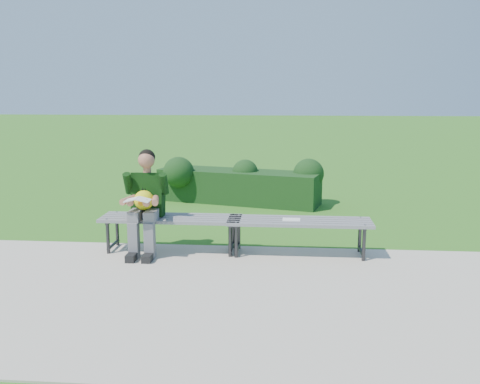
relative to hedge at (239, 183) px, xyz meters
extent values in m
plane|color=#327D25|center=(-0.11, -2.93, -0.37)|extent=(80.00, 80.00, 0.00)
cube|color=#BCB29E|center=(-0.11, -4.68, -0.36)|extent=(30.00, 3.50, 0.02)
cube|color=#1D4017|center=(-0.02, 0.02, -0.07)|extent=(3.12, 1.51, 0.60)
sphere|color=#1D4017|center=(-1.13, -0.08, 0.20)|extent=(0.71, 0.71, 0.58)
sphere|color=#1D4017|center=(0.11, 0.01, 0.20)|extent=(0.59, 0.59, 0.48)
sphere|color=#1D4017|center=(1.28, -0.07, 0.20)|extent=(0.69, 0.69, 0.56)
cube|color=gray|center=(-0.59, -3.42, 0.08)|extent=(1.80, 0.08, 0.04)
cube|color=gray|center=(-0.59, -3.32, 0.08)|extent=(1.80, 0.08, 0.04)
cube|color=gray|center=(-0.59, -3.21, 0.08)|extent=(1.80, 0.08, 0.04)
cube|color=gray|center=(-0.59, -3.11, 0.08)|extent=(1.80, 0.09, 0.04)
cube|color=gray|center=(-0.59, -3.01, 0.08)|extent=(1.80, 0.09, 0.04)
cylinder|color=#2D2D30|center=(-1.37, -3.40, -0.15)|extent=(0.04, 0.04, 0.41)
cylinder|color=#2D2D30|center=(-1.37, -3.02, -0.15)|extent=(0.04, 0.04, 0.41)
cylinder|color=#2D2D30|center=(-1.37, -3.21, 0.04)|extent=(0.04, 0.42, 0.04)
cylinder|color=#2D2D30|center=(-1.37, -3.21, -0.29)|extent=(0.04, 0.42, 0.04)
cylinder|color=gray|center=(-1.37, -3.42, 0.10)|extent=(0.02, 0.02, 0.01)
cylinder|color=gray|center=(-1.37, -3.01, 0.10)|extent=(0.02, 0.02, 0.01)
cylinder|color=#2D2D30|center=(0.19, -3.40, -0.15)|extent=(0.04, 0.04, 0.41)
cylinder|color=#2D2D30|center=(0.19, -3.02, -0.15)|extent=(0.04, 0.04, 0.41)
cylinder|color=#2D2D30|center=(0.19, -3.21, 0.04)|extent=(0.04, 0.42, 0.04)
cylinder|color=#2D2D30|center=(0.19, -3.21, -0.29)|extent=(0.04, 0.42, 0.04)
cylinder|color=gray|center=(0.19, -3.42, 0.10)|extent=(0.02, 0.02, 0.01)
cylinder|color=gray|center=(0.19, -3.01, 0.10)|extent=(0.02, 0.02, 0.01)
cube|color=gray|center=(1.04, -3.45, 0.08)|extent=(1.80, 0.08, 0.04)
cube|color=gray|center=(1.04, -3.34, 0.08)|extent=(1.80, 0.08, 0.04)
cube|color=gray|center=(1.04, -3.24, 0.08)|extent=(1.80, 0.08, 0.04)
cube|color=gray|center=(1.04, -3.14, 0.08)|extent=(1.80, 0.09, 0.04)
cube|color=gray|center=(1.04, -3.03, 0.08)|extent=(1.80, 0.09, 0.04)
cylinder|color=#2D2D30|center=(0.26, -3.43, -0.15)|extent=(0.04, 0.04, 0.41)
cylinder|color=#2D2D30|center=(0.26, -3.05, -0.15)|extent=(0.04, 0.04, 0.41)
cylinder|color=#2D2D30|center=(0.26, -3.24, 0.04)|extent=(0.04, 0.42, 0.04)
cylinder|color=#2D2D30|center=(0.26, -3.24, -0.29)|extent=(0.04, 0.42, 0.04)
cylinder|color=gray|center=(0.26, -3.45, 0.10)|extent=(0.02, 0.02, 0.01)
cylinder|color=gray|center=(0.26, -3.03, 0.10)|extent=(0.02, 0.02, 0.01)
cylinder|color=#2D2D30|center=(1.82, -3.43, -0.15)|extent=(0.04, 0.04, 0.41)
cylinder|color=#2D2D30|center=(1.82, -3.05, -0.15)|extent=(0.04, 0.04, 0.41)
cylinder|color=#2D2D30|center=(1.82, -3.24, 0.04)|extent=(0.04, 0.42, 0.04)
cylinder|color=#2D2D30|center=(1.82, -3.24, -0.29)|extent=(0.04, 0.42, 0.04)
cylinder|color=gray|center=(1.82, -3.45, 0.10)|extent=(0.02, 0.02, 0.01)
cylinder|color=gray|center=(1.82, -3.03, 0.10)|extent=(0.02, 0.02, 0.01)
cube|color=gray|center=(-0.99, -3.37, 0.16)|extent=(0.14, 0.42, 0.13)
cube|color=gray|center=(-0.79, -3.37, 0.16)|extent=(0.14, 0.42, 0.13)
cube|color=gray|center=(-0.99, -3.55, -0.13)|extent=(0.12, 0.13, 0.45)
cube|color=gray|center=(-0.79, -3.55, -0.13)|extent=(0.12, 0.13, 0.45)
cube|color=black|center=(-0.99, -3.65, -0.31)|extent=(0.11, 0.26, 0.09)
cube|color=black|center=(-0.79, -3.65, -0.31)|extent=(0.11, 0.26, 0.09)
cube|color=black|center=(-0.89, -3.17, 0.38)|extent=(0.40, 0.30, 0.59)
cylinder|color=#AD6950|center=(-0.89, -3.19, 0.70)|extent=(0.10, 0.10, 0.08)
sphere|color=#AD6950|center=(-0.89, -3.21, 0.83)|extent=(0.21, 0.21, 0.21)
sphere|color=black|center=(-0.89, -3.18, 0.86)|extent=(0.21, 0.21, 0.21)
cylinder|color=black|center=(-1.12, -3.27, 0.54)|extent=(0.10, 0.21, 0.30)
cylinder|color=black|center=(-0.66, -3.27, 0.54)|extent=(0.10, 0.21, 0.30)
cylinder|color=#AD6950|center=(-1.06, -3.49, 0.37)|extent=(0.14, 0.31, 0.08)
cylinder|color=#AD6950|center=(-0.72, -3.49, 0.37)|extent=(0.14, 0.31, 0.08)
sphere|color=#AD6950|center=(-0.99, -3.65, 0.37)|extent=(0.09, 0.09, 0.09)
sphere|color=#AD6950|center=(-0.79, -3.65, 0.37)|extent=(0.09, 0.09, 0.09)
sphere|color=#D0AB02|center=(-0.89, -3.39, 0.35)|extent=(0.25, 0.25, 0.25)
cone|color=orange|center=(-0.89, -3.51, 0.34)|extent=(0.07, 0.07, 0.07)
cone|color=black|center=(-0.91, -3.38, 0.48)|extent=(0.03, 0.04, 0.08)
cone|color=black|center=(-0.88, -3.37, 0.47)|extent=(0.03, 0.04, 0.06)
sphere|color=white|center=(-0.94, -3.49, 0.38)|extent=(0.04, 0.04, 0.04)
sphere|color=white|center=(-0.85, -3.49, 0.38)|extent=(0.04, 0.04, 0.04)
cube|color=white|center=(-0.97, -3.67, 0.41)|extent=(0.15, 0.20, 0.05)
cube|color=white|center=(-0.82, -3.67, 0.41)|extent=(0.15, 0.20, 0.05)
cube|color=white|center=(0.94, -3.24, 0.10)|extent=(0.23, 0.17, 0.01)
camera|label=1|loc=(0.86, -9.79, 1.68)|focal=40.00mm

